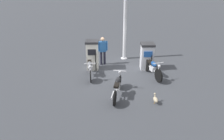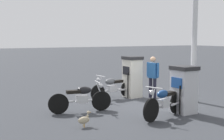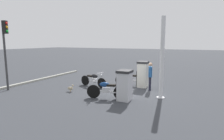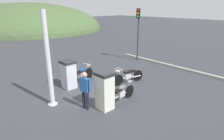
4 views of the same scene
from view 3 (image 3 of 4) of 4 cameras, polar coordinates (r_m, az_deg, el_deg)
ground_plane at (r=10.76m, az=4.15°, el=-6.57°), size 120.00×120.00×0.00m
fuel_pump_near at (r=11.77m, az=9.34°, el=-1.24°), size 0.67×0.70×1.62m
fuel_pump_far at (r=9.06m, az=3.82°, el=-4.60°), size 0.69×0.73×1.48m
motorcycle_near_pump at (r=12.17m, az=5.45°, el=-2.51°), size 2.01×0.56×0.95m
motorcycle_far_pump at (r=9.35m, az=-1.78°, el=-5.89°), size 1.95×0.78×0.98m
motorcycle_extra at (r=11.78m, az=-5.63°, el=-2.87°), size 2.01×0.66×0.96m
attendant_person at (r=11.09m, az=11.54°, el=-1.35°), size 0.30×0.57×1.62m
wandering_duck at (r=10.96m, az=-12.55°, el=-5.40°), size 0.42×0.22×0.42m
roadside_traffic_light at (r=12.28m, az=-29.72°, el=6.97°), size 0.40×0.29×3.98m
canopy_support_pole at (r=9.53m, az=14.98°, el=3.04°), size 0.40×0.40×4.04m
road_edge_kerb at (r=14.68m, az=-21.43°, el=-2.79°), size 0.24×9.00×0.12m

